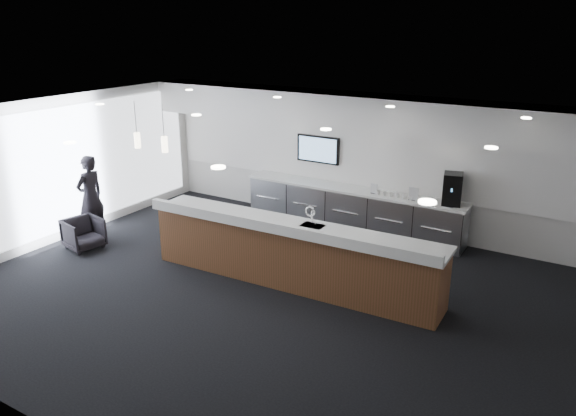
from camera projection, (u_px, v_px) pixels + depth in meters
The scene contains 24 objects.
ground at pixel (260, 294), 9.60m from camera, with size 10.00×10.00×0.00m, color black.
ceiling at pixel (257, 120), 8.62m from camera, with size 10.00×8.00×0.02m, color black.
back_wall at pixel (360, 160), 12.35m from camera, with size 10.00×0.02×3.00m, color silver.
left_wall at pixel (57, 170), 11.56m from camera, with size 0.02×8.00×3.00m, color silver.
soffit_bulkhead at pixel (353, 111), 11.61m from camera, with size 10.00×0.90×0.70m, color white.
alcove_panel at pixel (360, 156), 12.29m from camera, with size 9.80×0.06×1.40m, color white.
window_blinds_wall at pixel (59, 171), 11.54m from camera, with size 0.04×7.36×2.55m, color white.
back_credenza at pixel (351, 209), 12.39m from camera, with size 5.06×0.66×0.95m.
wall_tv at pixel (318, 149), 12.71m from camera, with size 1.05×0.08×0.62m.
pendant_left at pixel (177, 141), 10.69m from camera, with size 0.12×0.12×0.30m, color #FFEBC6.
pendant_right at pixel (150, 137), 11.03m from camera, with size 0.12×0.12×0.30m, color #FFEBC6.
ceiling_can_lights at pixel (257, 122), 8.63m from camera, with size 7.00×5.00×0.02m, color white, non-canonical shape.
service_counter at pixel (291, 253), 9.82m from camera, with size 5.48×1.07×1.49m.
coffee_machine at pixel (452, 189), 11.10m from camera, with size 0.45×0.53×0.64m.
info_sign_left at pixel (374, 189), 11.84m from camera, with size 0.16×0.02×0.22m, color silver.
info_sign_right at pixel (413, 194), 11.39m from camera, with size 0.20×0.02×0.27m, color silver.
armchair at pixel (84, 234), 11.41m from camera, with size 0.68×0.70×0.64m, color black.
lounge_guest at pixel (90, 196), 11.90m from camera, with size 0.65×0.43×1.77m, color black.
cup_0 at pixel (411, 198), 11.45m from camera, with size 0.10×0.10×0.09m, color white.
cup_1 at pixel (404, 197), 11.52m from camera, with size 0.10×0.10×0.09m, color white.
cup_2 at pixel (398, 196), 11.59m from camera, with size 0.10×0.10×0.09m, color white.
cup_3 at pixel (391, 195), 11.65m from camera, with size 0.10×0.10×0.09m, color white.
cup_4 at pixel (385, 194), 11.72m from camera, with size 0.10×0.10×0.09m, color white.
cup_5 at pixel (379, 193), 11.79m from camera, with size 0.10×0.10×0.09m, color white.
Camera 1 is at (4.86, -7.11, 4.50)m, focal length 35.00 mm.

